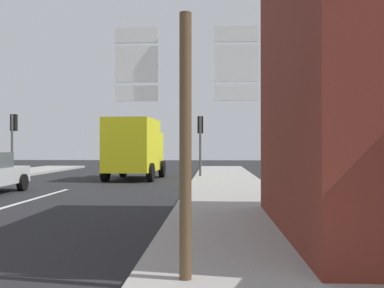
{
  "coord_description": "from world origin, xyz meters",
  "views": [
    {
      "loc": [
        5.7,
        -4.62,
        1.65
      ],
      "look_at": [
        4.87,
        12.08,
        1.77
      ],
      "focal_mm": 40.6,
      "sensor_mm": 36.0,
      "label": 1
    }
  ],
  "objects_px": {
    "route_sign_post": "(186,125)",
    "traffic_light_far_left": "(13,131)",
    "traffic_light_far_right": "(200,132)",
    "delivery_truck": "(135,147)"
  },
  "relations": [
    {
      "from": "route_sign_post",
      "to": "traffic_light_far_left",
      "type": "bearing_deg",
      "value": 120.38
    },
    {
      "from": "traffic_light_far_right",
      "to": "route_sign_post",
      "type": "bearing_deg",
      "value": -88.81
    },
    {
      "from": "route_sign_post",
      "to": "traffic_light_far_right",
      "type": "bearing_deg",
      "value": 91.19
    },
    {
      "from": "traffic_light_far_left",
      "to": "route_sign_post",
      "type": "bearing_deg",
      "value": -59.62
    },
    {
      "from": "delivery_truck",
      "to": "route_sign_post",
      "type": "distance_m",
      "value": 17.4
    },
    {
      "from": "delivery_truck",
      "to": "route_sign_post",
      "type": "xyz_separation_m",
      "value": [
        3.7,
        -17.0,
        0.26
      ]
    },
    {
      "from": "traffic_light_far_right",
      "to": "traffic_light_far_left",
      "type": "height_order",
      "value": "traffic_light_far_left"
    },
    {
      "from": "traffic_light_far_right",
      "to": "delivery_truck",
      "type": "bearing_deg",
      "value": -165.88
    },
    {
      "from": "route_sign_post",
      "to": "traffic_light_far_right",
      "type": "xyz_separation_m",
      "value": [
        -0.37,
        17.84,
        0.52
      ]
    },
    {
      "from": "delivery_truck",
      "to": "route_sign_post",
      "type": "bearing_deg",
      "value": -77.74
    }
  ]
}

